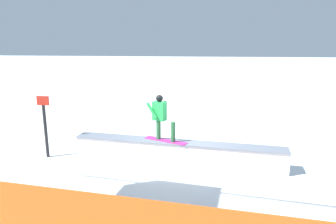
# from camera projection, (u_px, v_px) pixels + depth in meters

# --- Properties ---
(ground_plane) EXTENTS (120.00, 120.00, 0.00)m
(ground_plane) POSITION_uv_depth(u_px,v_px,m) (177.00, 163.00, 9.91)
(ground_plane) COLOR white
(grind_box) EXTENTS (6.74, 1.45, 0.71)m
(grind_box) POSITION_uv_depth(u_px,v_px,m) (177.00, 153.00, 9.84)
(grind_box) COLOR white
(grind_box) RESTS_ON ground_plane
(snowboarder) EXTENTS (1.45, 0.86, 1.46)m
(snowboarder) POSITION_uv_depth(u_px,v_px,m) (161.00, 116.00, 9.73)
(snowboarder) COLOR #C22F8D
(snowboarder) RESTS_ON grind_box
(trail_marker) EXTENTS (0.40, 0.10, 2.08)m
(trail_marker) POSITION_uv_depth(u_px,v_px,m) (45.00, 125.00, 10.15)
(trail_marker) COLOR #262628
(trail_marker) RESTS_ON ground_plane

